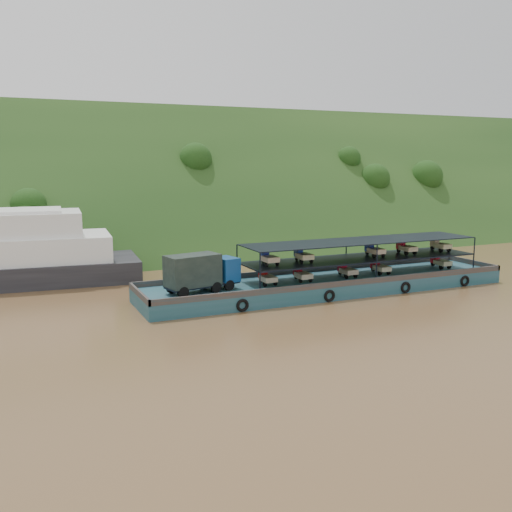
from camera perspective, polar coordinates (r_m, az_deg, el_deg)
name	(u,v)px	position (r m, az deg, el deg)	size (l,w,h in m)	color
ground	(290,295)	(51.31, 3.41, -3.88)	(160.00, 160.00, 0.00)	brown
hillside	(177,243)	(84.36, -7.92, 1.30)	(140.00, 28.00, 28.00)	#153312
cargo_barge	(321,281)	(52.22, 6.48, -2.47)	(35.00, 7.18, 4.54)	#15464C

